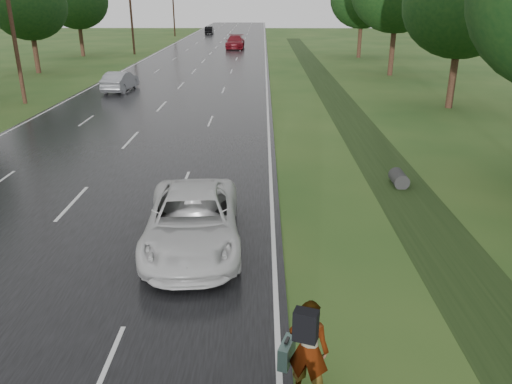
{
  "coord_description": "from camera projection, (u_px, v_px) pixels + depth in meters",
  "views": [
    {
      "loc": [
        6.42,
        -7.47,
        6.54
      ],
      "look_at": [
        6.24,
        5.89,
        1.3
      ],
      "focal_mm": 35.0,
      "sensor_mm": 36.0,
      "label": 1
    }
  ],
  "objects": [
    {
      "name": "tree_east_c",
      "position": [
        463.0,
        4.0,
        29.3
      ],
      "size": [
        7.0,
        7.0,
        9.29
      ],
      "color": "#342015",
      "rests_on": "ground"
    },
    {
      "name": "drainage_ditch",
      "position": [
        357.0,
        127.0,
        26.68
      ],
      "size": [
        2.2,
        120.0,
        0.56
      ],
      "color": "black",
      "rests_on": "ground"
    },
    {
      "name": "far_car_dark",
      "position": [
        209.0,
        30.0,
        93.59
      ],
      "size": [
        1.46,
        4.04,
        1.32
      ],
      "primitive_type": "imported",
      "rotation": [
        0.0,
        0.0,
        3.16
      ],
      "color": "black",
      "rests_on": "road"
    },
    {
      "name": "utility_pole_distant",
      "position": [
        173.0,
        5.0,
        86.75
      ],
      "size": [
        1.6,
        0.26,
        10.0
      ],
      "color": "#342015",
      "rests_on": "ground"
    },
    {
      "name": "far_car_red",
      "position": [
        235.0,
        42.0,
        66.92
      ],
      "size": [
        2.43,
        5.84,
        1.69
      ],
      "primitive_type": "imported",
      "rotation": [
        0.0,
        0.0,
        -0.01
      ],
      "color": "maroon",
      "rests_on": "road"
    },
    {
      "name": "white_pickup",
      "position": [
        193.0,
        220.0,
        13.73
      ],
      "size": [
        2.96,
        5.66,
        1.52
      ],
      "primitive_type": "imported",
      "rotation": [
        0.0,
        0.0,
        0.08
      ],
      "color": "silver",
      "rests_on": "road"
    },
    {
      "name": "tree_west_f",
      "position": [
        77.0,
        1.0,
        56.69
      ],
      "size": [
        7.0,
        7.0,
        9.29
      ],
      "color": "#342015",
      "rests_on": "ground"
    },
    {
      "name": "center_line",
      "position": [
        200.0,
        64.0,
        51.29
      ],
      "size": [
        0.12,
        180.0,
        0.01
      ],
      "primitive_type": "cube",
      "color": "silver",
      "rests_on": "road"
    },
    {
      "name": "road",
      "position": [
        200.0,
        65.0,
        51.3
      ],
      "size": [
        14.0,
        180.0,
        0.04
      ],
      "primitive_type": "cube",
      "color": "black",
      "rests_on": "ground"
    },
    {
      "name": "edge_stripe_east",
      "position": [
        266.0,
        65.0,
        51.21
      ],
      "size": [
        0.12,
        180.0,
        0.01
      ],
      "primitive_type": "cube",
      "color": "silver",
      "rests_on": "road"
    },
    {
      "name": "silver_sedan",
      "position": [
        120.0,
        81.0,
        36.76
      ],
      "size": [
        1.85,
        4.4,
        1.41
      ],
      "primitive_type": "imported",
      "rotation": [
        0.0,
        0.0,
        3.06
      ],
      "color": "gray",
      "rests_on": "road"
    },
    {
      "name": "pedestrian",
      "position": [
        307.0,
        348.0,
        8.44
      ],
      "size": [
        0.94,
        0.96,
        1.93
      ],
      "rotation": [
        0.0,
        0.0,
        2.8
      ],
      "color": "#A5998C",
      "rests_on": "ground"
    },
    {
      "name": "tree_west_d",
      "position": [
        28.0,
        5.0,
        43.77
      ],
      "size": [
        6.6,
        6.6,
        8.8
      ],
      "color": "#342015",
      "rests_on": "ground"
    },
    {
      "name": "edge_stripe_west",
      "position": [
        135.0,
        64.0,
        51.37
      ],
      "size": [
        0.12,
        180.0,
        0.01
      ],
      "primitive_type": "cube",
      "color": "silver",
      "rests_on": "road"
    },
    {
      "name": "utility_pole_mid",
      "position": [
        11.0,
        20.0,
        30.9
      ],
      "size": [
        1.6,
        0.26,
        10.0
      ],
      "color": "#342015",
      "rests_on": "ground"
    },
    {
      "name": "utility_pole_far",
      "position": [
        131.0,
        9.0,
        58.83
      ],
      "size": [
        1.6,
        0.26,
        10.0
      ],
      "color": "#342015",
      "rests_on": "ground"
    }
  ]
}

